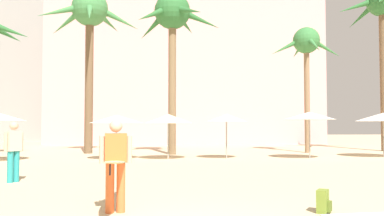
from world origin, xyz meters
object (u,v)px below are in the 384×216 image
Objects in this scene: backpack at (323,202)px; palm_tree_far_left at (173,21)px; palm_tree_center at (306,48)px; cafe_umbrella_0 at (226,118)px; person_near_left at (14,149)px; palm_tree_right at (383,16)px; palm_tree_far_right at (90,20)px; cafe_umbrella_5 at (168,119)px; person_mid_right at (116,162)px; cafe_umbrella_2 at (117,119)px; cafe_umbrella_4 at (309,116)px; cafe_umbrella_3 at (383,117)px.

palm_tree_far_left is at bearing 132.42° from backpack.
cafe_umbrella_0 is at bearing -146.70° from palm_tree_center.
backpack is 8.48m from person_near_left.
palm_tree_right reaches higher than person_near_left.
palm_tree_right is 18.19m from palm_tree_far_right.
palm_tree_right is 13.50m from cafe_umbrella_0.
cafe_umbrella_0 is (-5.47, -3.59, -4.20)m from palm_tree_center.
cafe_umbrella_5 is (-8.30, -3.69, -4.25)m from palm_tree_center.
palm_tree_far_left is at bearing -14.10° from person_mid_right.
cafe_umbrella_2 is 11.51m from person_mid_right.
cafe_umbrella_4 is at bearing -4.01° from cafe_umbrella_0.
palm_tree_right reaches higher than palm_tree_center.
cafe_umbrella_0 is at bearing 79.25° from person_near_left.
cafe_umbrella_0 is at bearing -157.32° from palm_tree_right.
palm_tree_far_left is 13.05m from person_near_left.
cafe_umbrella_2 reaches higher than backpack.
cafe_umbrella_2 is 2.46m from cafe_umbrella_5.
person_near_left reaches higher than backpack.
palm_tree_far_right is (-4.80, 1.29, 0.32)m from palm_tree_far_left.
cafe_umbrella_2 is at bearing 176.91° from cafe_umbrella_5.
palm_tree_right reaches higher than cafe_umbrella_0.
cafe_umbrella_0 is 0.85× the size of cafe_umbrella_2.
person_mid_right is 1.79× the size of person_near_left.
cafe_umbrella_5 is at bearing -96.50° from palm_tree_far_left.
palm_tree_far_left is 21.42× the size of backpack.
palm_tree_right is 3.83× the size of cafe_umbrella_3.
cafe_umbrella_4 reaches higher than cafe_umbrella_3.
palm_tree_far_right is at bearing 123.94° from person_near_left.
person_mid_right is (-8.19, -11.10, -1.15)m from cafe_umbrella_4.
cafe_umbrella_0 is at bearing -0.30° from cafe_umbrella_2.
cafe_umbrella_2 is at bearing 179.70° from cafe_umbrella_0.
palm_tree_center is 0.79× the size of palm_tree_far_right.
cafe_umbrella_0 reaches higher than cafe_umbrella_2.
palm_tree_far_left is 1.21× the size of palm_tree_center.
palm_tree_far_left is at bearing -172.83° from palm_tree_right.
person_near_left is (-18.30, -11.87, -7.61)m from palm_tree_right.
palm_tree_center is at bearing 18.33° from cafe_umbrella_2.
palm_tree_right is at bearing 7.17° from palm_tree_far_left.
palm_tree_far_right reaches higher than palm_tree_far_left.
palm_tree_far_left is at bearing 98.79° from person_near_left.
palm_tree_right reaches higher than cafe_umbrella_2.
palm_tree_center is 12.10m from cafe_umbrella_2.
palm_tree_center is at bearing 69.92° from cafe_umbrella_4.
person_near_left is at bearing -154.35° from cafe_umbrella_3.
backpack is 3.93m from person_mid_right.
cafe_umbrella_4 is at bearing -174.28° from cafe_umbrella_3.
cafe_umbrella_2 reaches higher than person_mid_right.
person_mid_right is (-1.65, -14.24, -6.49)m from palm_tree_far_left.
palm_tree_far_left is at bearing 83.50° from cafe_umbrella_5.
palm_tree_right is 4.86× the size of cafe_umbrella_0.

